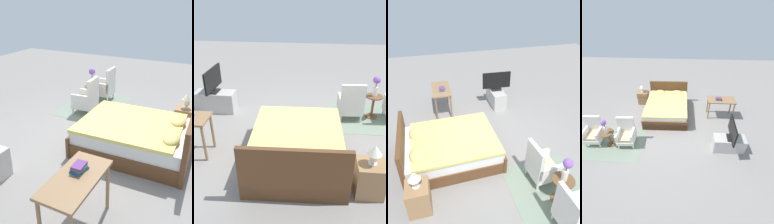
# 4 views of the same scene
# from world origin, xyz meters

# --- Properties ---
(ground_plane) EXTENTS (16.00, 16.00, 0.00)m
(ground_plane) POSITION_xyz_m (0.00, 0.00, 0.00)
(ground_plane) COLOR gray
(floor_rug) EXTENTS (2.10, 1.50, 0.01)m
(floor_rug) POSITION_xyz_m (-1.82, -0.73, 0.00)
(floor_rug) COLOR gray
(floor_rug) RESTS_ON ground_plane
(bed) EXTENTS (1.70, 2.13, 0.96)m
(bed) POSITION_xyz_m (-0.15, 1.03, 0.30)
(bed) COLOR brown
(bed) RESTS_ON ground_plane
(armchair_by_window_left) EXTENTS (0.56, 0.56, 0.92)m
(armchair_by_window_left) POSITION_xyz_m (-2.36, -0.67, 0.38)
(armchair_by_window_left) COLOR white
(armchair_by_window_left) RESTS_ON floor_rug
(armchair_by_window_right) EXTENTS (0.57, 0.57, 0.92)m
(armchair_by_window_right) POSITION_xyz_m (-1.28, -0.67, 0.38)
(armchair_by_window_right) COLOR white
(armchair_by_window_right) RESTS_ON floor_rug
(side_table) EXTENTS (0.40, 0.40, 0.55)m
(side_table) POSITION_xyz_m (-1.82, -0.80, 0.35)
(side_table) COLOR brown
(side_table) RESTS_ON ground_plane
(flower_vase) EXTENTS (0.17, 0.17, 0.48)m
(flower_vase) POSITION_xyz_m (-1.82, -0.80, 0.84)
(flower_vase) COLOR silver
(flower_vase) RESTS_ON side_table
(nightstand) EXTENTS (0.44, 0.41, 0.58)m
(nightstand) POSITION_xyz_m (-1.32, 1.71, 0.29)
(nightstand) COLOR #997047
(nightstand) RESTS_ON ground_plane
(table_lamp) EXTENTS (0.22, 0.22, 0.33)m
(table_lamp) POSITION_xyz_m (-1.32, 1.71, 0.79)
(table_lamp) COLOR silver
(table_lamp) RESTS_ON nightstand
(tv_stand) EXTENTS (0.96, 0.40, 0.51)m
(tv_stand) POSITION_xyz_m (1.99, -0.78, 0.25)
(tv_stand) COLOR #B7B2AD
(tv_stand) RESTS_ON ground_plane
(tv_flatscreen) EXTENTS (0.22, 0.89, 0.59)m
(tv_flatscreen) POSITION_xyz_m (1.99, -0.78, 0.82)
(tv_flatscreen) COLOR black
(tv_flatscreen) RESTS_ON tv_stand
(vanity_desk) EXTENTS (1.04, 0.52, 0.78)m
(vanity_desk) POSITION_xyz_m (1.98, 0.95, 0.66)
(vanity_desk) COLOR #8E6B47
(vanity_desk) RESTS_ON ground_plane
(book_stack) EXTENTS (0.25, 0.18, 0.10)m
(book_stack) POSITION_xyz_m (1.85, 0.93, 0.83)
(book_stack) COLOR #284C8E
(book_stack) RESTS_ON vanity_desk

